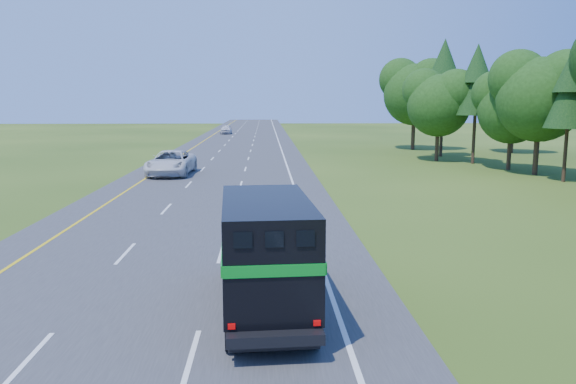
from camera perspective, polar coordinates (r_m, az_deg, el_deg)
name	(u,v)px	position (r m, az deg, el deg)	size (l,w,h in m)	color
road	(226,165)	(51.49, -6.27, 2.70)	(15.00, 260.00, 0.04)	#38383A
lane_markings	(226,165)	(51.49, -6.27, 2.73)	(11.15, 260.00, 0.01)	yellow
horse_truck	(265,250)	(15.52, -2.35, -5.86)	(2.71, 7.39, 3.22)	black
white_suv	(171,163)	(45.43, -11.78, 2.94)	(3.16, 6.85, 1.90)	silver
far_car	(226,129)	(101.69, -6.31, 6.34)	(1.87, 4.65, 1.58)	silver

